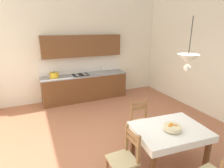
% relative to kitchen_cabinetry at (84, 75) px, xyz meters
% --- Properties ---
extents(ground_plane, '(6.48, 7.05, 0.10)m').
position_rel_kitchen_cabinetry_xyz_m(ground_plane, '(-0.05, -2.95, -0.91)').
color(ground_plane, '#AD6B4C').
extents(wall_back, '(6.48, 0.12, 4.00)m').
position_rel_kitchen_cabinetry_xyz_m(wall_back, '(-0.05, 0.33, 1.14)').
color(wall_back, silver).
rests_on(wall_back, ground_plane).
extents(kitchen_cabinetry, '(2.90, 0.63, 2.20)m').
position_rel_kitchen_cabinetry_xyz_m(kitchen_cabinetry, '(0.00, 0.00, 0.00)').
color(kitchen_cabinetry, brown).
rests_on(kitchen_cabinetry, ground_plane).
extents(dining_table, '(1.33, 1.04, 0.75)m').
position_rel_kitchen_cabinetry_xyz_m(dining_table, '(0.45, -3.81, -0.24)').
color(dining_table, brown).
rests_on(dining_table, ground_plane).
extents(dining_chair_kitchen_side, '(0.44, 0.44, 0.93)m').
position_rel_kitchen_cabinetry_xyz_m(dining_chair_kitchen_side, '(0.42, -2.97, -0.41)').
color(dining_chair_kitchen_side, '#D1BC89').
rests_on(dining_chair_kitchen_side, ground_plane).
extents(dining_chair_tv_side, '(0.43, 0.43, 0.93)m').
position_rel_kitchen_cabinetry_xyz_m(dining_chair_tv_side, '(-0.47, -3.84, -0.41)').
color(dining_chair_tv_side, '#D1BC89').
rests_on(dining_chair_tv_side, ground_plane).
extents(fruit_bowl, '(0.30, 0.30, 0.12)m').
position_rel_kitchen_cabinetry_xyz_m(fruit_bowl, '(0.43, -3.88, -0.04)').
color(fruit_bowl, beige).
rests_on(fruit_bowl, dining_table).
extents(pendant_lamp, '(0.32, 0.32, 0.80)m').
position_rel_kitchen_cabinetry_xyz_m(pendant_lamp, '(0.52, -3.95, 1.12)').
color(pendant_lamp, black).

